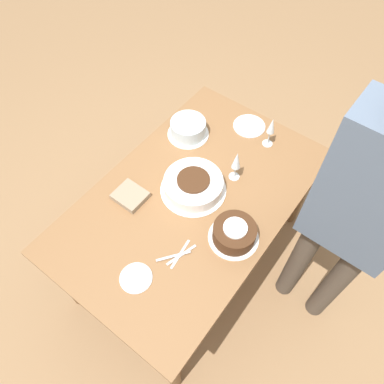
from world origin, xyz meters
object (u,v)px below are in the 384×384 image
Objects in this scene: wine_glass_near at (236,161)px; person_cutting at (360,211)px; cake_front_chocolate at (234,233)px; cake_center_white at (193,185)px; cake_back_decorated at (188,128)px; wine_glass_far at (271,128)px.

person_cutting reaches higher than wine_glass_near.
person_cutting is (0.26, -0.42, 0.29)m from cake_front_chocolate.
cake_center_white is 0.40m from cake_back_decorated.
cake_center_white is 0.35m from cake_front_chocolate.
person_cutting is at bearing -78.96° from cake_center_white.
cake_front_chocolate is at bearing -108.50° from cake_center_white.
cake_back_decorated is 1.07m from person_cutting.
cake_back_decorated is at bearing 75.81° from wine_glass_near.
wine_glass_near is at bearing 176.05° from wine_glass_far.
cake_center_white is at bearing 11.83° from person_cutting.
cake_front_chocolate is 1.02× the size of cake_back_decorated.
wine_glass_far is (0.22, -0.42, 0.09)m from cake_back_decorated.
cake_center_white is 0.82m from person_cutting.
wine_glass_near is (0.20, -0.13, 0.09)m from cake_center_white.
wine_glass_near reaches higher than cake_back_decorated.
wine_glass_far is (0.63, 0.18, 0.09)m from cake_front_chocolate.
wine_glass_near is at bearing -4.46° from person_cutting.
person_cutting is (-0.16, -1.02, 0.29)m from cake_back_decorated.
cake_front_chocolate is 0.38m from wine_glass_near.
cake_center_white is 0.26m from wine_glass_near.
person_cutting reaches higher than cake_front_chocolate.
cake_center_white is 0.55m from wine_glass_far.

